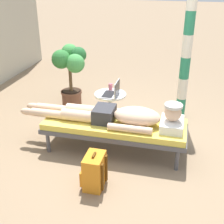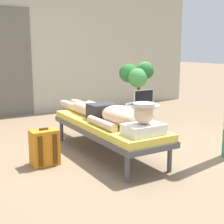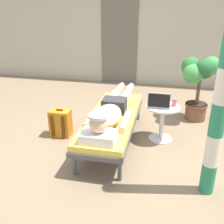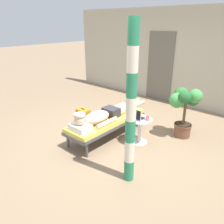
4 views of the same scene
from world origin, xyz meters
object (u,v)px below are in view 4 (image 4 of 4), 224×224
object	(u,v)px
lounge_chair	(107,121)
person_reclining	(105,115)
side_table	(140,127)
laptop	(136,116)
potted_plant	(185,105)
drink_glass	(148,118)
backpack	(84,117)
porch_post	(131,109)

from	to	relation	value
lounge_chair	person_reclining	size ratio (longest dim) A/B	0.87
side_table	laptop	distance (m)	0.24
potted_plant	lounge_chair	bearing A→B (deg)	-138.42
drink_glass	backpack	xyz separation A→B (m)	(-1.62, -0.22, -0.38)
drink_glass	porch_post	size ratio (longest dim) A/B	0.04
person_reclining	backpack	distance (m)	0.86
lounge_chair	person_reclining	bearing A→B (deg)	-90.00
laptop	porch_post	distance (m)	1.30
person_reclining	side_table	xyz separation A→B (m)	(0.68, 0.29, -0.16)
potted_plant	porch_post	world-z (taller)	porch_post
backpack	porch_post	size ratio (longest dim) A/B	0.18
laptop	lounge_chair	bearing A→B (deg)	-164.15
laptop	backpack	xyz separation A→B (m)	(-1.41, -0.13, -0.39)
lounge_chair	side_table	world-z (taller)	side_table
lounge_chair	porch_post	xyz separation A→B (m)	(1.21, -0.82, 0.83)
drink_glass	laptop	bearing A→B (deg)	-157.93
side_table	laptop	bearing A→B (deg)	-139.48
laptop	potted_plant	bearing A→B (deg)	56.80
lounge_chair	porch_post	bearing A→B (deg)	-34.18
person_reclining	backpack	world-z (taller)	person_reclining
backpack	porch_post	world-z (taller)	porch_post
side_table	lounge_chair	bearing A→B (deg)	-161.51
potted_plant	backpack	bearing A→B (deg)	-152.86
drink_glass	backpack	size ratio (longest dim) A/B	0.24
side_table	drink_glass	bearing A→B (deg)	12.73
potted_plant	porch_post	distance (m)	1.94
person_reclining	side_table	size ratio (longest dim) A/B	4.15
drink_glass	potted_plant	bearing A→B (deg)	65.19
laptop	porch_post	bearing A→B (deg)	-59.32
porch_post	laptop	bearing A→B (deg)	120.68
drink_glass	porch_post	world-z (taller)	porch_post
lounge_chair	laptop	distance (m)	0.68
person_reclining	backpack	xyz separation A→B (m)	(-0.79, 0.11, -0.32)
backpack	laptop	bearing A→B (deg)	5.36
lounge_chair	drink_glass	world-z (taller)	drink_glass
person_reclining	drink_glass	distance (m)	0.89
side_table	porch_post	xyz separation A→B (m)	(0.53, -1.05, 0.82)
lounge_chair	side_table	size ratio (longest dim) A/B	3.59
person_reclining	potted_plant	xyz separation A→B (m)	(1.20, 1.13, 0.18)
lounge_chair	laptop	bearing A→B (deg)	15.85
lounge_chair	person_reclining	world-z (taller)	person_reclining
side_table	porch_post	size ratio (longest dim) A/B	0.22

